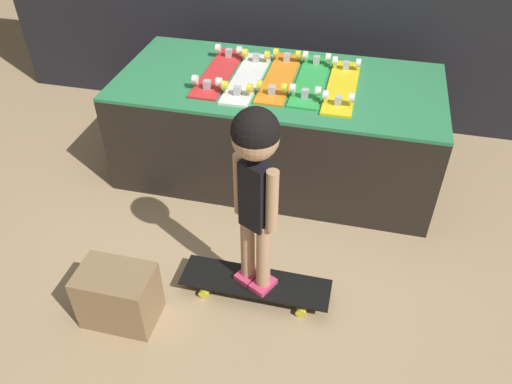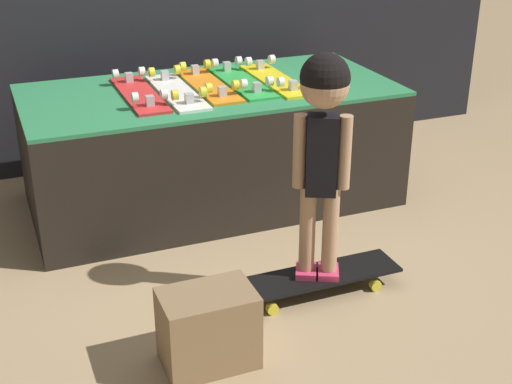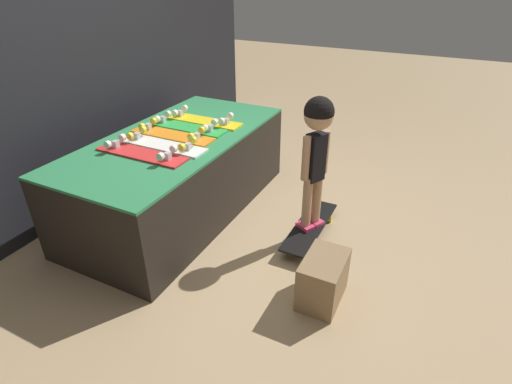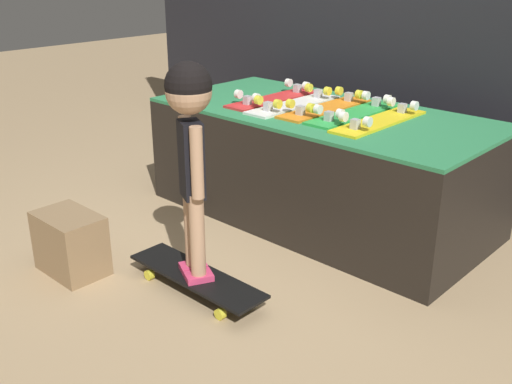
% 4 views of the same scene
% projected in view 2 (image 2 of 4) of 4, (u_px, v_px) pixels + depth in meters
% --- Properties ---
extents(ground_plane, '(16.00, 16.00, 0.00)m').
position_uv_depth(ground_plane, '(246.00, 240.00, 3.69)').
color(ground_plane, tan).
extents(display_rack, '(2.01, 0.96, 0.67)m').
position_uv_depth(display_rack, '(211.00, 146.00, 4.01)').
color(display_rack, black).
rests_on(display_rack, ground_plane).
extents(skateboard_red_on_rack, '(0.18, 0.71, 0.09)m').
position_uv_depth(skateboard_red_on_rack, '(139.00, 92.00, 3.74)').
color(skateboard_red_on_rack, red).
rests_on(skateboard_red_on_rack, display_rack).
extents(skateboard_white_on_rack, '(0.18, 0.71, 0.09)m').
position_uv_depth(skateboard_white_on_rack, '(177.00, 90.00, 3.77)').
color(skateboard_white_on_rack, white).
rests_on(skateboard_white_on_rack, display_rack).
extents(skateboard_orange_on_rack, '(0.18, 0.71, 0.09)m').
position_uv_depth(skateboard_orange_on_rack, '(208.00, 84.00, 3.89)').
color(skateboard_orange_on_rack, orange).
rests_on(skateboard_orange_on_rack, display_rack).
extents(skateboard_green_on_rack, '(0.18, 0.71, 0.09)m').
position_uv_depth(skateboard_green_on_rack, '(241.00, 80.00, 3.95)').
color(skateboard_green_on_rack, green).
rests_on(skateboard_green_on_rack, display_rack).
extents(skateboard_yellow_on_rack, '(0.18, 0.71, 0.09)m').
position_uv_depth(skateboard_yellow_on_rack, '(276.00, 78.00, 3.99)').
color(skateboard_yellow_on_rack, yellow).
rests_on(skateboard_yellow_on_rack, display_rack).
extents(skateboard_on_floor, '(0.77, 0.20, 0.09)m').
position_uv_depth(skateboard_on_floor, '(317.00, 277.00, 3.21)').
color(skateboard_on_floor, black).
rests_on(skateboard_on_floor, ground_plane).
extents(child, '(0.23, 0.20, 1.01)m').
position_uv_depth(child, '(323.00, 126.00, 2.91)').
color(child, '#E03D6B').
rests_on(child, skateboard_on_floor).
extents(storage_box, '(0.36, 0.24, 0.31)m').
position_uv_depth(storage_box, '(208.00, 328.00, 2.72)').
color(storage_box, '#8E704C').
rests_on(storage_box, ground_plane).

